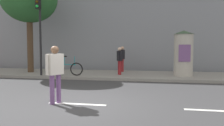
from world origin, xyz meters
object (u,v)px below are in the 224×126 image
pedestrian_in_red_top (55,69)px  pedestrian_near_pole (122,57)px  poster_column (183,53)px  bicycle_leaning (67,68)px  pedestrian_in_light_jacket (120,59)px  traffic_light (39,22)px

pedestrian_in_red_top → pedestrian_near_pole: (0.84, 8.19, 0.06)m
poster_column → bicycle_leaning: 6.45m
poster_column → pedestrian_in_red_top: (-4.43, -6.69, -0.36)m
pedestrian_in_red_top → bicycle_leaning: 5.90m
poster_column → pedestrian_near_pole: bearing=157.4°
pedestrian_near_pole → pedestrian_in_light_jacket: pedestrian_near_pole is taller
pedestrian_near_pole → pedestrian_in_light_jacket: size_ratio=1.03×
traffic_light → poster_column: traffic_light is taller
traffic_light → poster_column: (7.77, 1.40, -1.68)m
pedestrian_near_pole → traffic_light: bearing=-145.3°
bicycle_leaning → pedestrian_in_red_top: bearing=-71.6°
traffic_light → bicycle_leaning: traffic_light is taller
poster_column → bicycle_leaning: poster_column is taller
pedestrian_near_pole → bicycle_leaning: pedestrian_near_pole is taller
poster_column → pedestrian_in_light_jacket: (-3.52, -0.14, -0.35)m
poster_column → pedestrian_in_red_top: bearing=-123.5°
traffic_light → pedestrian_near_pole: (4.17, 2.89, -1.99)m
pedestrian_in_light_jacket → bicycle_leaning: size_ratio=0.88×
traffic_light → pedestrian_in_red_top: 6.59m
traffic_light → bicycle_leaning: bearing=10.6°
bicycle_leaning → pedestrian_near_pole: bearing=44.2°
traffic_light → pedestrian_in_light_jacket: traffic_light is taller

